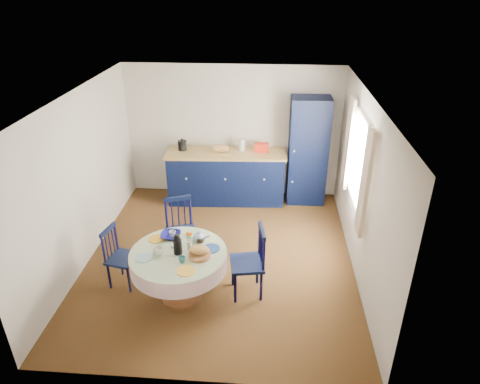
% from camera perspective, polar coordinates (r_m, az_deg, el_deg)
% --- Properties ---
extents(floor, '(4.50, 4.50, 0.00)m').
position_cam_1_polar(floor, '(6.68, -2.62, -8.70)').
color(floor, black).
rests_on(floor, ground).
extents(ceiling, '(4.50, 4.50, 0.00)m').
position_cam_1_polar(ceiling, '(5.60, -3.16, 12.50)').
color(ceiling, white).
rests_on(ceiling, wall_back).
extents(wall_back, '(4.00, 0.02, 2.50)m').
position_cam_1_polar(wall_back, '(8.10, -0.96, 8.00)').
color(wall_back, beige).
rests_on(wall_back, floor).
extents(wall_left, '(0.02, 4.50, 2.50)m').
position_cam_1_polar(wall_left, '(6.58, -20.44, 1.46)').
color(wall_left, beige).
rests_on(wall_left, floor).
extents(wall_right, '(0.02, 4.50, 2.50)m').
position_cam_1_polar(wall_right, '(6.13, 16.02, 0.30)').
color(wall_right, beige).
rests_on(wall_right, floor).
extents(window, '(0.10, 1.74, 1.45)m').
position_cam_1_polar(window, '(6.28, 15.45, 3.78)').
color(window, white).
rests_on(window, wall_right).
extents(kitchen_counter, '(2.23, 0.79, 1.22)m').
position_cam_1_polar(kitchen_counter, '(8.07, -1.85, 2.18)').
color(kitchen_counter, black).
rests_on(kitchen_counter, floor).
extents(pantry_cabinet, '(0.71, 0.52, 2.00)m').
position_cam_1_polar(pantry_cabinet, '(7.95, 9.03, 5.37)').
color(pantry_cabinet, black).
rests_on(pantry_cabinet, floor).
extents(dining_table, '(1.24, 1.24, 1.03)m').
position_cam_1_polar(dining_table, '(5.61, -8.07, -8.98)').
color(dining_table, brown).
rests_on(dining_table, floor).
extents(chair_left, '(0.45, 0.46, 0.88)m').
position_cam_1_polar(chair_left, '(6.16, -15.69, -8.27)').
color(chair_left, black).
rests_on(chair_left, floor).
extents(chair_far, '(0.56, 0.54, 0.99)m').
position_cam_1_polar(chair_far, '(6.45, -7.92, -5.05)').
color(chair_far, black).
rests_on(chair_far, floor).
extents(chair_right, '(0.50, 0.52, 1.01)m').
position_cam_1_polar(chair_right, '(5.74, 1.36, -9.24)').
color(chair_right, black).
rests_on(chair_right, floor).
extents(mug_a, '(0.13, 0.13, 0.10)m').
position_cam_1_polar(mug_a, '(5.51, -10.85, -7.78)').
color(mug_a, silver).
rests_on(mug_a, dining_table).
extents(mug_b, '(0.09, 0.09, 0.08)m').
position_cam_1_polar(mug_b, '(5.33, -7.76, -8.95)').
color(mug_b, '#327179').
rests_on(mug_b, dining_table).
extents(mug_c, '(0.11, 0.11, 0.09)m').
position_cam_1_polar(mug_c, '(5.66, -5.32, -6.38)').
color(mug_c, black).
rests_on(mug_c, dining_table).
extents(mug_d, '(0.09, 0.09, 0.08)m').
position_cam_1_polar(mug_d, '(5.83, -8.99, -5.55)').
color(mug_d, silver).
rests_on(mug_d, dining_table).
extents(cobalt_bowl, '(0.27, 0.27, 0.07)m').
position_cam_1_polar(cobalt_bowl, '(5.82, -9.21, -5.75)').
color(cobalt_bowl, navy).
rests_on(cobalt_bowl, dining_table).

